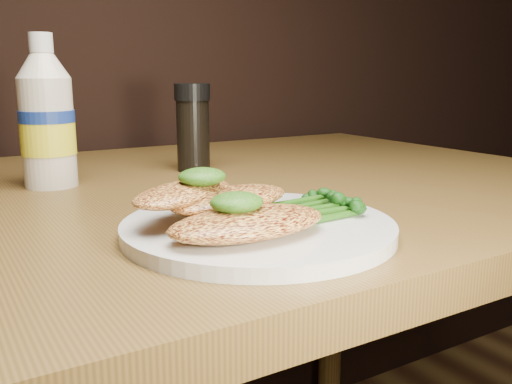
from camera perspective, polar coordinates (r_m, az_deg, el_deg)
plate at (r=0.52m, az=0.23°, el=-3.68°), size 0.25×0.25×0.01m
chicken_front at (r=0.46m, az=-0.80°, el=-3.17°), size 0.15×0.08×0.02m
chicken_mid at (r=0.52m, az=-2.64°, el=-0.71°), size 0.14×0.10×0.02m
chicken_back at (r=0.51m, az=-7.40°, el=-0.13°), size 0.14×0.11×0.02m
pesto_front at (r=0.46m, az=-2.00°, el=-1.06°), size 0.05×0.04×0.02m
pesto_back at (r=0.51m, az=-5.53°, el=1.56°), size 0.05×0.05×0.02m
broccolini_bundle at (r=0.54m, az=4.73°, el=-1.36°), size 0.14×0.12×0.02m
mayo_bottle at (r=0.77m, az=-20.64°, el=7.71°), size 0.09×0.09×0.20m
pepper_grinder at (r=0.85m, az=-6.46°, el=6.55°), size 0.07×0.07×0.13m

